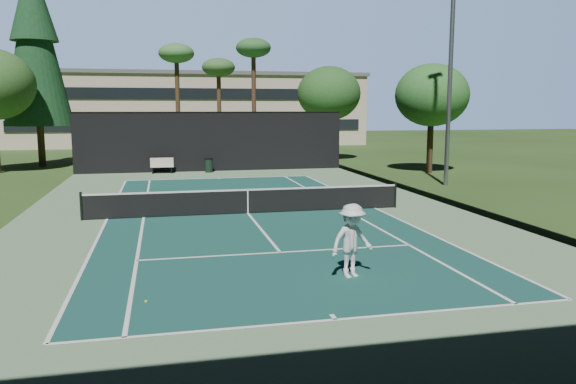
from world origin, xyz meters
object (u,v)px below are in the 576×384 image
at_px(player, 352,241).
at_px(tennis_ball_d, 190,206).
at_px(tennis_ball_a, 146,301).
at_px(tennis_ball_b, 247,204).
at_px(tennis_net, 248,200).
at_px(trash_bin, 209,165).
at_px(tennis_ball_c, 305,194).
at_px(park_bench, 162,165).

distance_m(player, tennis_ball_d, 11.97).
distance_m(tennis_ball_a, tennis_ball_b, 12.72).
height_order(tennis_net, tennis_ball_a, tennis_net).
height_order(tennis_ball_a, trash_bin, trash_bin).
xyz_separation_m(player, tennis_ball_c, (2.25, 13.47, -0.91)).
xyz_separation_m(tennis_net, tennis_ball_a, (-3.77, -9.97, -0.52)).
xyz_separation_m(tennis_net, player, (1.28, -9.13, 0.38)).
xyz_separation_m(tennis_ball_b, trash_bin, (-0.59, 13.18, 0.45)).
bearing_deg(tennis_ball_b, trash_bin, 92.55).
distance_m(tennis_net, tennis_ball_b, 2.17).
xyz_separation_m(tennis_ball_c, trash_bin, (-3.86, 10.94, 0.44)).
distance_m(tennis_ball_a, tennis_ball_d, 12.35).
xyz_separation_m(tennis_net, tennis_ball_d, (-2.22, 2.28, -0.52)).
bearing_deg(tennis_net, trash_bin, 91.23).
relative_size(tennis_ball_c, park_bench, 0.05).
xyz_separation_m(player, tennis_ball_a, (-5.05, -0.84, -0.91)).
relative_size(tennis_ball_a, tennis_ball_b, 1.02).
bearing_deg(park_bench, tennis_ball_d, -84.95).
relative_size(tennis_net, tennis_ball_c, 175.51).
xyz_separation_m(tennis_ball_c, tennis_ball_d, (-5.75, -2.06, -0.00)).
distance_m(player, tennis_ball_a, 5.20).
bearing_deg(tennis_ball_c, tennis_ball_b, -145.58).
xyz_separation_m(player, park_bench, (-4.66, 24.51, -0.40)).
relative_size(player, park_bench, 1.26).
relative_size(tennis_ball_a, trash_bin, 0.07).
relative_size(tennis_ball_a, tennis_ball_c, 0.91).
xyz_separation_m(tennis_ball_a, tennis_ball_c, (7.30, 14.31, 0.00)).
bearing_deg(tennis_ball_a, tennis_ball_b, 71.54).
xyz_separation_m(tennis_net, park_bench, (-3.38, 15.37, -0.01)).
relative_size(tennis_net, player, 6.84).
bearing_deg(tennis_ball_b, tennis_ball_c, 34.42).
distance_m(tennis_ball_a, tennis_ball_c, 16.06).
xyz_separation_m(tennis_ball_a, trash_bin, (3.44, 25.25, 0.45)).
bearing_deg(tennis_ball_b, tennis_ball_a, -108.46).
height_order(tennis_net, tennis_ball_c, tennis_net).
height_order(player, park_bench, player).
relative_size(player, tennis_ball_b, 28.76).
relative_size(player, tennis_ball_d, 26.46).
bearing_deg(trash_bin, tennis_ball_b, -87.45).
height_order(tennis_ball_b, tennis_ball_c, tennis_ball_c).
bearing_deg(park_bench, tennis_ball_c, -57.97).
height_order(tennis_ball_c, tennis_ball_d, tennis_ball_c).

